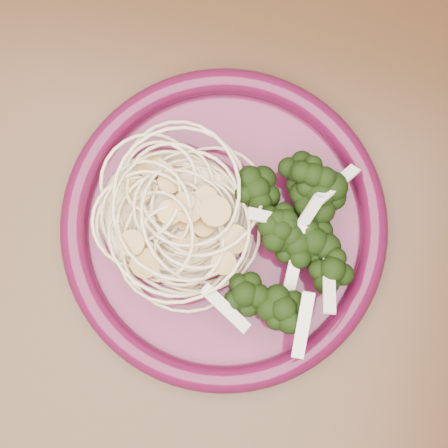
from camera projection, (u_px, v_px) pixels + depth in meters
The scene contains 6 objects.
dining_table at pixel (260, 252), 0.59m from camera, with size 1.20×0.80×0.75m.
dinner_plate at pixel (224, 226), 0.49m from camera, with size 0.26×0.26×0.02m.
spaghetti_pile at pixel (173, 214), 0.48m from camera, with size 0.12×0.11×0.03m, color beige.
scallop_cluster at pixel (169, 207), 0.45m from camera, with size 0.11×0.11×0.04m, color tan, non-canonical shape.
broccoli_pile at pixel (288, 235), 0.47m from camera, with size 0.08×0.13×0.04m, color black.
onion_garnish at pixel (292, 230), 0.44m from camera, with size 0.05×0.08×0.05m, color beige, non-canonical shape.
Camera 1 is at (-0.02, -0.06, 1.24)m, focal length 50.00 mm.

